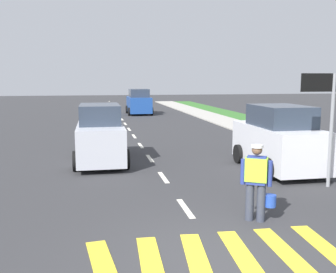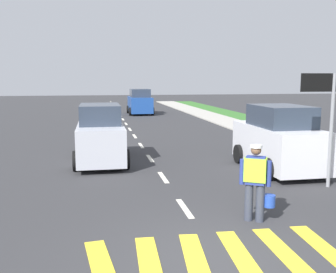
{
  "view_description": "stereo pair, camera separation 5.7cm",
  "coord_description": "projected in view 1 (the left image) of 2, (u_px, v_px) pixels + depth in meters",
  "views": [
    {
      "loc": [
        -2.07,
        -6.01,
        3.05
      ],
      "look_at": [
        0.39,
        6.97,
        1.1
      ],
      "focal_mm": 41.86,
      "sensor_mm": 36.0,
      "label": 1
    },
    {
      "loc": [
        -2.02,
        -6.02,
        3.05
      ],
      "look_at": [
        0.39,
        6.97,
        1.1
      ],
      "focal_mm": 41.86,
      "sensor_mm": 36.0,
      "label": 2
    }
  ],
  "objects": [
    {
      "name": "ground_plane",
      "position": [
        125.0,
        123.0,
        27.08
      ],
      "size": [
        96.0,
        96.0,
        0.0
      ],
      "primitive_type": "plane",
      "color": "#333335"
    },
    {
      "name": "crosswalk_stripes",
      "position": [
        218.0,
        254.0,
        6.85
      ],
      "size": [
        4.53,
        1.93,
        0.01
      ],
      "color": "yellow",
      "rests_on": "ground"
    },
    {
      "name": "car_oncoming_lead",
      "position": [
        100.0,
        136.0,
        14.34
      ],
      "size": [
        1.88,
        4.08,
        2.13
      ],
      "color": "silver",
      "rests_on": "ground"
    },
    {
      "name": "car_outgoing_far",
      "position": [
        139.0,
        103.0,
        33.95
      ],
      "size": [
        2.1,
        3.84,
        2.19
      ],
      "color": "#1E4799",
      "rests_on": "ground"
    },
    {
      "name": "sidewalk_right",
      "position": [
        303.0,
        147.0,
        17.71
      ],
      "size": [
        2.4,
        72.0,
        0.14
      ],
      "primitive_type": "cube",
      "color": "#B2ADA3",
      "rests_on": "ground"
    },
    {
      "name": "lane_direction_sign",
      "position": [
        325.0,
        102.0,
        10.8
      ],
      "size": [
        1.16,
        0.1,
        3.2
      ],
      "color": "gray",
      "rests_on": "ground"
    },
    {
      "name": "car_parked_curbside",
      "position": [
        279.0,
        140.0,
        13.12
      ],
      "size": [
        2.02,
        4.0,
        2.18
      ],
      "color": "silver",
      "rests_on": "ground"
    },
    {
      "name": "road_worker",
      "position": [
        257.0,
        179.0,
        8.36
      ],
      "size": [
        0.74,
        0.47,
        1.67
      ],
      "color": "#383D4C",
      "rests_on": "ground"
    },
    {
      "name": "lane_center_line",
      "position": [
        121.0,
        117.0,
        31.16
      ],
      "size": [
        0.14,
        46.4,
        0.01
      ],
      "color": "silver",
      "rests_on": "ground"
    }
  ]
}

